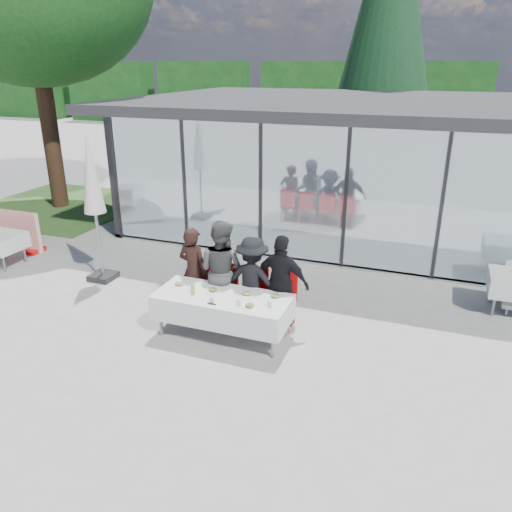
{
  "coord_description": "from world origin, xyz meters",
  "views": [
    {
      "loc": [
        2.86,
        -6.42,
        4.35
      ],
      "look_at": [
        0.02,
        1.2,
        1.18
      ],
      "focal_mm": 35.0,
      "sensor_mm": 36.0,
      "label": 1
    }
  ],
  "objects": [
    {
      "name": "spare_table_left",
      "position": [
        -6.22,
        1.49,
        0.55
      ],
      "size": [
        0.86,
        0.86,
        0.74
      ],
      "color": "silver",
      "rests_on": "ground"
    },
    {
      "name": "diner_c",
      "position": [
        0.04,
        0.98,
        0.8
      ],
      "size": [
        1.05,
        1.05,
        1.59
      ],
      "primitive_type": "imported",
      "rotation": [
        0.0,
        0.0,
        3.12
      ],
      "color": "black",
      "rests_on": "ground"
    },
    {
      "name": "grass_patch",
      "position": [
        -8.5,
        6.0,
        0.01
      ],
      "size": [
        5.0,
        5.0,
        0.02
      ],
      "primitive_type": "cube",
      "color": "#385926",
      "rests_on": "ground"
    },
    {
      "name": "folded_eyeglasses",
      "position": [
        -0.28,
        -0.0,
        0.76
      ],
      "size": [
        0.14,
        0.03,
        0.01
      ],
      "primitive_type": "cube",
      "color": "black",
      "rests_on": "dining_table"
    },
    {
      "name": "diner_chair_d",
      "position": [
        0.57,
        1.1,
        0.54
      ],
      "size": [
        0.44,
        0.44,
        0.97
      ],
      "color": "#BD0C0C",
      "rests_on": "ground"
    },
    {
      "name": "drinking_glasses",
      "position": [
        0.15,
        0.15,
        0.8
      ],
      "size": [
        1.0,
        0.25,
        0.1
      ],
      "color": "silver",
      "rests_on": "dining_table"
    },
    {
      "name": "pavilion",
      "position": [
        2.0,
        8.16,
        2.15
      ],
      "size": [
        14.8,
        8.8,
        3.44
      ],
      "color": "gray",
      "rests_on": "ground"
    },
    {
      "name": "plate_a",
      "position": [
        -1.11,
        0.44,
        0.78
      ],
      "size": [
        0.26,
        0.26,
        0.07
      ],
      "color": "white",
      "rests_on": "dining_table"
    },
    {
      "name": "plate_c",
      "position": [
        0.13,
        0.5,
        0.78
      ],
      "size": [
        0.26,
        0.26,
        0.07
      ],
      "color": "white",
      "rests_on": "dining_table"
    },
    {
      "name": "diner_chair_b",
      "position": [
        -0.55,
        1.1,
        0.54
      ],
      "size": [
        0.44,
        0.44,
        0.97
      ],
      "color": "#BD0C0C",
      "rests_on": "ground"
    },
    {
      "name": "diner_b",
      "position": [
        -0.55,
        0.98,
        0.91
      ],
      "size": [
        1.06,
        1.06,
        1.83
      ],
      "primitive_type": "imported",
      "rotation": [
        0.0,
        0.0,
        2.93
      ],
      "color": "#4C4C4C",
      "rests_on": "ground"
    },
    {
      "name": "ground",
      "position": [
        0.0,
        0.0,
        0.0
      ],
      "size": [
        90.0,
        90.0,
        0.0
      ],
      "primitive_type": "plane",
      "color": "gray",
      "rests_on": "ground"
    },
    {
      "name": "diner_a",
      "position": [
        -1.11,
        0.98,
        0.82
      ],
      "size": [
        0.68,
        0.68,
        1.64
      ],
      "primitive_type": "imported",
      "rotation": [
        0.0,
        0.0,
        3.0
      ],
      "color": "black",
      "rests_on": "ground"
    },
    {
      "name": "diner_chair_c",
      "position": [
        0.04,
        1.1,
        0.54
      ],
      "size": [
        0.44,
        0.44,
        0.97
      ],
      "color": "#BD0C0C",
      "rests_on": "ground"
    },
    {
      "name": "dining_table",
      "position": [
        -0.26,
        0.35,
        0.54
      ],
      "size": [
        2.26,
        0.96,
        0.75
      ],
      "color": "silver",
      "rests_on": "ground"
    },
    {
      "name": "treeline",
      "position": [
        -2.0,
        28.0,
        2.2
      ],
      "size": [
        62.5,
        2.0,
        4.4
      ],
      "color": "#113714",
      "rests_on": "ground"
    },
    {
      "name": "conifer_tree",
      "position": [
        0.5,
        13.0,
        5.99
      ],
      "size": [
        4.0,
        4.0,
        10.5
      ],
      "color": "#382316",
      "rests_on": "ground"
    },
    {
      "name": "plate_d",
      "position": [
        0.59,
        0.57,
        0.78
      ],
      "size": [
        0.26,
        0.26,
        0.07
      ],
      "color": "white",
      "rests_on": "dining_table"
    },
    {
      "name": "market_umbrella",
      "position": [
        -3.63,
        1.62,
        2.02
      ],
      "size": [
        0.5,
        0.5,
        3.0
      ],
      "color": "black",
      "rests_on": "ground"
    },
    {
      "name": "plate_extra",
      "position": [
        0.32,
        0.1,
        0.78
      ],
      "size": [
        0.26,
        0.26,
        0.07
      ],
      "color": "white",
      "rests_on": "dining_table"
    },
    {
      "name": "juice_bottle",
      "position": [
        -0.74,
        0.25,
        0.83
      ],
      "size": [
        0.06,
        0.06,
        0.16
      ],
      "primitive_type": "cylinder",
      "color": "#7FA846",
      "rests_on": "dining_table"
    },
    {
      "name": "diner_d",
      "position": [
        0.57,
        0.98,
        0.84
      ],
      "size": [
        1.09,
        1.09,
        1.69
      ],
      "primitive_type": "imported",
      "rotation": [
        0.0,
        0.0,
        3.03
      ],
      "color": "black",
      "rests_on": "ground"
    },
    {
      "name": "plate_b",
      "position": [
        -0.46,
        0.43,
        0.78
      ],
      "size": [
        0.26,
        0.26,
        0.07
      ],
      "color": "white",
      "rests_on": "dining_table"
    },
    {
      "name": "diner_chair_a",
      "position": [
        -1.11,
        1.1,
        0.54
      ],
      "size": [
        0.44,
        0.44,
        0.97
      ],
      "color": "#BD0C0C",
      "rests_on": "ground"
    }
  ]
}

